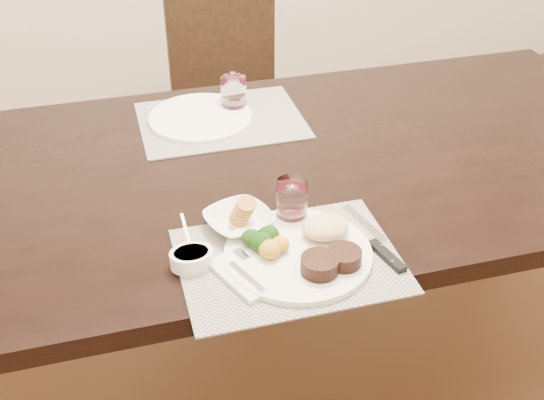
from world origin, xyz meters
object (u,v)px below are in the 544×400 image
object	(u,v)px
dinner_plate	(305,250)
far_plate	(200,118)
chair_far	(229,94)
wine_glass_near	(292,203)
steak_knife	(381,247)
cracker_bowl	(239,220)

from	to	relation	value
dinner_plate	far_plate	distance (m)	0.67
chair_far	wine_glass_near	world-z (taller)	chair_far
dinner_plate	steak_knife	bearing A→B (deg)	-22.22
dinner_plate	wine_glass_near	distance (m)	0.14
wine_glass_near	far_plate	distance (m)	0.54
steak_knife	wine_glass_near	size ratio (longest dim) A/B	2.63
steak_knife	dinner_plate	bearing A→B (deg)	158.65
chair_far	far_plate	bearing A→B (deg)	-108.46
dinner_plate	cracker_bowl	distance (m)	0.18
chair_far	wine_glass_near	xyz separation A→B (m)	(-0.10, -1.18, 0.29)
cracker_bowl	far_plate	size ratio (longest dim) A/B	0.62
dinner_plate	far_plate	size ratio (longest dim) A/B	1.06
wine_glass_near	cracker_bowl	bearing A→B (deg)	180.00
dinner_plate	steak_knife	xyz separation A→B (m)	(0.16, -0.02, -0.01)
chair_far	far_plate	distance (m)	0.73
chair_far	far_plate	world-z (taller)	chair_far
cracker_bowl	wine_glass_near	size ratio (longest dim) A/B	1.84
steak_knife	cracker_bowl	distance (m)	0.32
steak_knife	cracker_bowl	xyz separation A→B (m)	(-0.28, 0.16, 0.01)
dinner_plate	far_plate	bearing A→B (deg)	84.13
far_plate	dinner_plate	bearing A→B (deg)	-81.28
steak_knife	far_plate	xyz separation A→B (m)	(-0.27, 0.69, 0.00)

